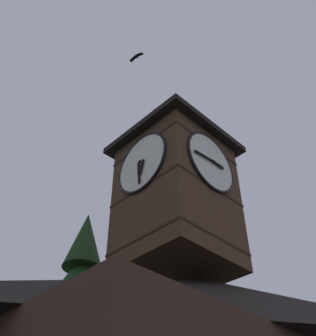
% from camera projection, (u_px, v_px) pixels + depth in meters
% --- Properties ---
extents(clock_tower, '(4.14, 4.14, 8.38)m').
position_uv_depth(clock_tower, '(176.00, 187.00, 15.54)').
color(clock_tower, '#4C3323').
rests_on(clock_tower, building_main).
extents(flying_bird_high, '(0.25, 0.75, 0.16)m').
position_uv_depth(flying_bird_high, '(137.00, 57.00, 18.77)').
color(flying_bird_high, black).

